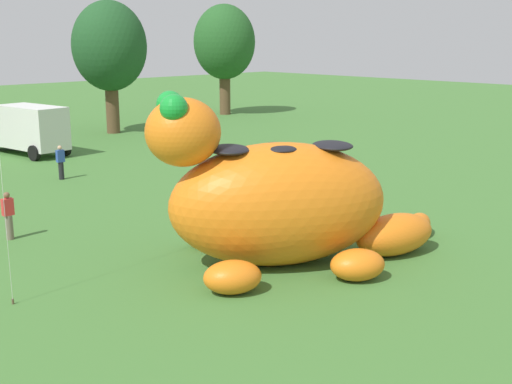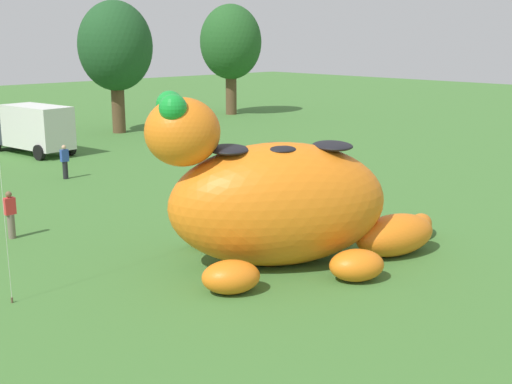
# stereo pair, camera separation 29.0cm
# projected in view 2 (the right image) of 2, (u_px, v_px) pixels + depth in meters

# --- Properties ---
(ground_plane) EXTENTS (160.00, 160.00, 0.00)m
(ground_plane) POSITION_uv_depth(u_px,v_px,m) (271.00, 256.00, 21.52)
(ground_plane) COLOR #427533
(giant_inflatable_creature) EXTENTS (10.55, 7.32, 5.42)m
(giant_inflatable_creature) POSITION_uv_depth(u_px,v_px,m) (279.00, 202.00, 20.46)
(giant_inflatable_creature) COLOR orange
(giant_inflatable_creature) RESTS_ON ground
(box_truck) EXTENTS (3.05, 6.61, 2.95)m
(box_truck) POSITION_uv_depth(u_px,v_px,m) (31.00, 127.00, 39.93)
(box_truck) COLOR #333842
(box_truck) RESTS_ON ground
(tree_centre_left) EXTENTS (5.34, 5.34, 9.47)m
(tree_centre_left) POSITION_uv_depth(u_px,v_px,m) (115.00, 47.00, 47.51)
(tree_centre_left) COLOR brown
(tree_centre_left) RESTS_ON ground
(tree_centre) EXTENTS (5.48, 5.48, 9.73)m
(tree_centre) POSITION_uv_depth(u_px,v_px,m) (231.00, 43.00, 58.85)
(tree_centre) COLOR brown
(tree_centre) RESTS_ON ground
(spectator_near_inflatable) EXTENTS (0.38, 0.26, 1.71)m
(spectator_near_inflatable) POSITION_uv_depth(u_px,v_px,m) (65.00, 162.00, 32.98)
(spectator_near_inflatable) COLOR black
(spectator_near_inflatable) RESTS_ON ground
(spectator_by_cars) EXTENTS (0.38, 0.26, 1.71)m
(spectator_by_cars) POSITION_uv_depth(u_px,v_px,m) (10.00, 215.00, 23.26)
(spectator_by_cars) COLOR #726656
(spectator_by_cars) RESTS_ON ground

